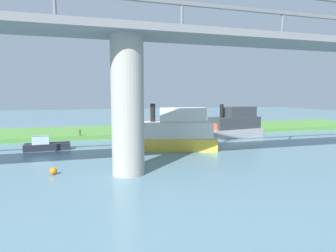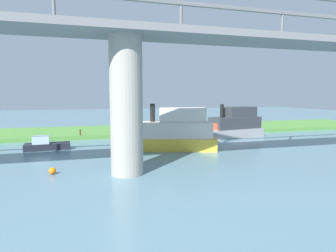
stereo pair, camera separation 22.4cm
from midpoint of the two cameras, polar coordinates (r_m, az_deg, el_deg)
ground_plane at (r=38.19m, az=-2.57°, el=-2.22°), size 160.00×160.00×0.00m
grassy_bank at (r=43.97m, az=-4.38°, el=-0.79°), size 80.00×12.00×0.50m
bridge_pylon at (r=19.97m, az=-8.08°, el=3.93°), size 2.29×2.29×9.67m
bridge_span at (r=20.48m, az=-8.33°, el=19.01°), size 65.52×4.30×3.25m
person_on_bank at (r=41.84m, az=4.11°, el=0.17°), size 0.48×0.48×1.39m
mooring_post at (r=37.71m, az=-17.14°, el=-1.23°), size 0.20×0.20×0.78m
riverboat_paddlewheel at (r=38.87m, az=13.31°, el=0.22°), size 9.10×4.52×4.45m
motorboat_white at (r=29.30m, az=1.38°, el=-1.32°), size 9.80×5.74×4.75m
skiff_small at (r=31.70m, az=-23.20°, el=-3.51°), size 4.50×1.83×1.47m
marker_buoy at (r=21.94m, az=-22.01°, el=-8.38°), size 0.50×0.50×0.50m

